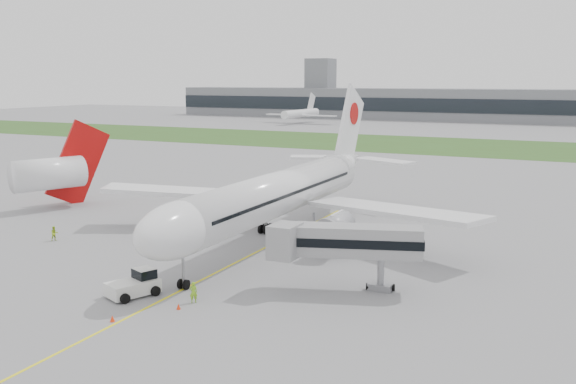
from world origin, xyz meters
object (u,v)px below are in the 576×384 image
at_px(airliner, 281,192).
at_px(neighbor_aircraft, 53,172).
at_px(ground_crew_near, 193,292).
at_px(pushback_tug, 136,284).
at_px(jet_bridge, 342,242).

xyz_separation_m(airliner, neighbor_aircraft, (-37.63, 2.21, -0.40)).
bearing_deg(ground_crew_near, neighbor_aircraft, -76.37).
distance_m(airliner, pushback_tug, 23.60).
height_order(jet_bridge, neighbor_aircraft, neighbor_aircraft).
bearing_deg(airliner, ground_crew_near, -82.93).
height_order(pushback_tug, jet_bridge, jet_bridge).
relative_size(airliner, pushback_tug, 10.92).
relative_size(airliner, neighbor_aircraft, 3.31).
height_order(pushback_tug, ground_crew_near, pushback_tug).
height_order(ground_crew_near, neighbor_aircraft, neighbor_aircraft).
xyz_separation_m(pushback_tug, jet_bridge, (15.66, 8.74, 3.47)).
xyz_separation_m(pushback_tug, ground_crew_near, (5.58, 0.52, -0.11)).
height_order(airliner, ground_crew_near, airliner).
distance_m(jet_bridge, neighbor_aircraft, 53.11).
relative_size(ground_crew_near, neighbor_aircraft, 0.11).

